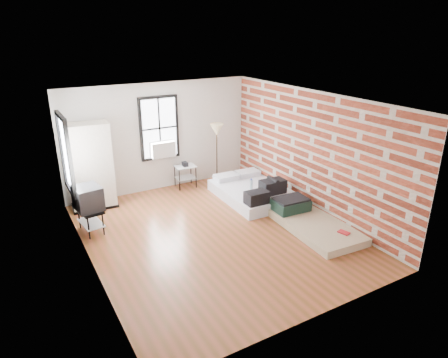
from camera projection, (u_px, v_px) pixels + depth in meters
ground at (215, 234)px, 8.39m from camera, size 6.00×6.00×0.00m
room_shell at (216, 149)px, 8.17m from camera, size 5.02×6.02×2.80m
mattress_main at (254, 191)px, 10.07m from camera, size 1.61×2.16×0.68m
mattress_bare at (309, 221)px, 8.65m from camera, size 1.24×2.18×0.46m
wardrobe at (90, 167)px, 9.31m from camera, size 1.09×0.69×2.05m
side_table at (185, 170)px, 10.69m from camera, size 0.56×0.46×0.71m
floor_lamp at (217, 133)px, 10.73m from camera, size 0.35×0.35×1.64m
tv_stand at (88, 200)px, 8.24m from camera, size 0.57×0.77×1.02m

